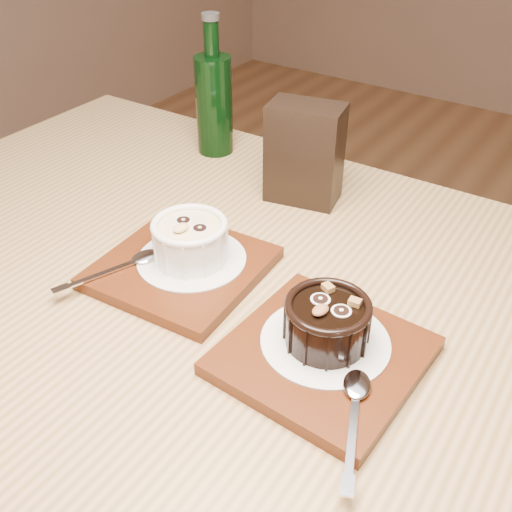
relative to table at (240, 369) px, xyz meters
The scene contains 11 objects.
table is the anchor object (origin of this frame).
tray_left 0.14m from the table, 169.34° to the left, with size 0.18×0.18×0.01m, color #55240E.
doily_left 0.14m from the table, 161.50° to the left, with size 0.13×0.13×0.00m, color white.
ramekin_white 0.17m from the table, 161.53° to the left, with size 0.09×0.09×0.05m.
spoon_left 0.19m from the table, 167.61° to the right, with size 0.03×0.13×0.01m, color silver, non-canonical shape.
tray_right 0.15m from the table, ahead, with size 0.18×0.18×0.01m, color #55240E.
doily_right 0.15m from the table, ahead, with size 0.13×0.13×0.00m, color white.
ramekin_dark 0.17m from the table, ahead, with size 0.09×0.09×0.05m.
spoon_right 0.22m from the table, 22.50° to the right, with size 0.03×0.13×0.01m, color silver, non-canonical shape.
condiment_stand 0.31m from the table, 105.38° to the left, with size 0.10×0.06×0.14m, color black.
green_bottle 0.45m from the table, 130.98° to the left, with size 0.06×0.06×0.22m.
Camera 1 is at (0.17, -0.64, 1.18)m, focal length 42.00 mm.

